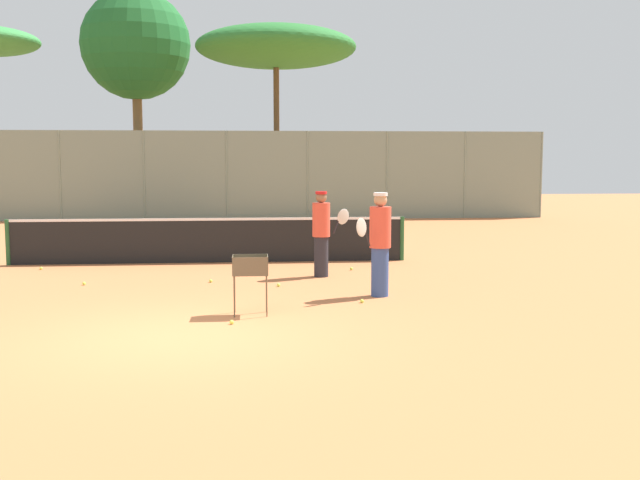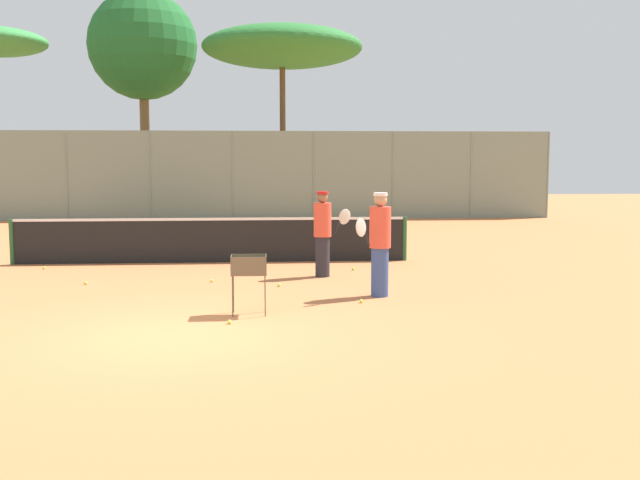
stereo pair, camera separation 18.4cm
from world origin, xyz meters
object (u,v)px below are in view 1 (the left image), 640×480
object	(u,v)px
player_white_outfit	(322,233)
player_red_cap	(380,243)
parked_car	(109,200)
tennis_net	(209,239)
ball_cart	(250,270)

from	to	relation	value
player_white_outfit	player_red_cap	bearing A→B (deg)	-96.57
player_white_outfit	parked_car	size ratio (longest dim) A/B	0.43
tennis_net	player_white_outfit	xyz separation A→B (m)	(2.47, -2.34, 0.38)
parked_car	player_red_cap	bearing A→B (deg)	-67.13
player_red_cap	ball_cart	size ratio (longest dim) A/B	1.97
player_red_cap	parked_car	xyz separation A→B (m)	(-8.59, 20.35, -0.31)
tennis_net	player_red_cap	world-z (taller)	player_red_cap
ball_cart	tennis_net	bearing A→B (deg)	99.15
player_white_outfit	player_red_cap	distance (m)	2.49
parked_car	player_white_outfit	bearing A→B (deg)	-66.72
player_white_outfit	ball_cart	bearing A→B (deg)	-137.92
player_red_cap	ball_cart	distance (m)	2.73
tennis_net	parked_car	bearing A→B (deg)	108.61
ball_cart	parked_car	world-z (taller)	parked_car
tennis_net	player_white_outfit	size ratio (longest dim) A/B	5.24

